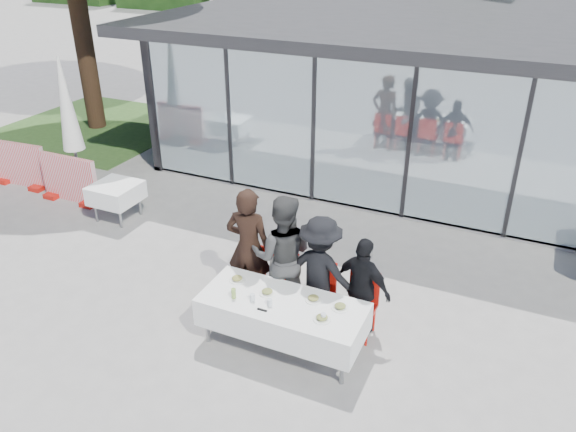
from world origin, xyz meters
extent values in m
plane|color=gray|center=(0.00, 0.00, 0.00)|extent=(90.00, 90.00, 0.00)
cube|color=gray|center=(2.00, 8.00, 0.05)|extent=(14.00, 8.00, 0.10)
cube|color=black|center=(2.00, 11.90, 1.60)|extent=(14.00, 0.20, 3.20)
cube|color=black|center=(-4.90, 8.00, 1.60)|extent=(0.20, 8.00, 3.20)
cube|color=silver|center=(2.00, 4.03, 1.60)|extent=(13.60, 0.06, 3.10)
cube|color=#2D2D30|center=(2.00, 7.60, 3.32)|extent=(14.80, 8.80, 0.24)
cube|color=#262628|center=(-4.80, 4.03, 1.60)|extent=(0.08, 0.10, 3.10)
cube|color=#262628|center=(-2.86, 4.03, 1.60)|extent=(0.08, 0.10, 3.10)
cube|color=#262628|center=(-0.91, 4.03, 1.60)|extent=(0.08, 0.10, 3.10)
cube|color=#262628|center=(1.03, 4.03, 1.60)|extent=(0.08, 0.10, 3.10)
cube|color=#262628|center=(2.97, 4.03, 1.60)|extent=(0.08, 0.10, 3.10)
cube|color=red|center=(-0.50, 6.50, 0.45)|extent=(0.45, 0.45, 0.90)
cube|color=red|center=(1.00, 7.00, 0.45)|extent=(0.45, 0.45, 0.90)
cube|color=red|center=(3.50, 6.50, 0.45)|extent=(0.45, 0.45, 0.90)
cube|color=white|center=(0.47, -0.44, 0.54)|extent=(2.26, 0.96, 0.42)
cylinder|color=gray|center=(-0.53, -0.79, 0.35)|extent=(0.06, 0.06, 0.71)
cylinder|color=gray|center=(1.47, -0.79, 0.35)|extent=(0.06, 0.06, 0.71)
cylinder|color=gray|center=(-0.53, -0.09, 0.35)|extent=(0.06, 0.06, 0.71)
cylinder|color=gray|center=(1.47, -0.09, 0.35)|extent=(0.06, 0.06, 0.71)
imported|color=black|center=(-0.44, 0.31, 0.96)|extent=(0.78, 0.78, 1.93)
cube|color=red|center=(-0.44, 0.22, 0.45)|extent=(0.44, 0.44, 0.05)
cube|color=red|center=(-0.44, 0.42, 0.70)|extent=(0.44, 0.04, 0.55)
cylinder|color=red|center=(-0.62, 0.04, 0.21)|extent=(0.04, 0.04, 0.43)
cylinder|color=red|center=(-0.26, 0.04, 0.21)|extent=(0.04, 0.04, 0.43)
cylinder|color=red|center=(-0.62, 0.40, 0.21)|extent=(0.04, 0.04, 0.43)
cylinder|color=red|center=(-0.26, 0.40, 0.21)|extent=(0.04, 0.04, 0.43)
imported|color=#454545|center=(0.12, 0.31, 0.96)|extent=(1.17, 1.17, 1.92)
cube|color=red|center=(0.12, 0.22, 0.45)|extent=(0.44, 0.44, 0.05)
cube|color=red|center=(0.12, 0.42, 0.70)|extent=(0.44, 0.04, 0.55)
cylinder|color=red|center=(-0.06, 0.04, 0.21)|extent=(0.04, 0.04, 0.43)
cylinder|color=red|center=(0.30, 0.04, 0.21)|extent=(0.04, 0.04, 0.43)
cylinder|color=red|center=(-0.06, 0.40, 0.21)|extent=(0.04, 0.04, 0.43)
cylinder|color=red|center=(0.30, 0.40, 0.21)|extent=(0.04, 0.04, 0.43)
imported|color=black|center=(0.71, 0.31, 0.85)|extent=(1.18, 1.18, 1.70)
cube|color=red|center=(0.71, 0.22, 0.45)|extent=(0.44, 0.44, 0.05)
cube|color=red|center=(0.71, 0.42, 0.70)|extent=(0.44, 0.04, 0.55)
cylinder|color=red|center=(0.53, 0.04, 0.21)|extent=(0.04, 0.04, 0.43)
cylinder|color=red|center=(0.89, 0.04, 0.21)|extent=(0.04, 0.04, 0.43)
cylinder|color=red|center=(0.53, 0.40, 0.21)|extent=(0.04, 0.04, 0.43)
cylinder|color=red|center=(0.89, 0.40, 0.21)|extent=(0.04, 0.04, 0.43)
imported|color=black|center=(1.35, 0.31, 0.76)|extent=(1.11, 1.11, 1.52)
cube|color=red|center=(1.35, 0.22, 0.45)|extent=(0.44, 0.44, 0.05)
cube|color=red|center=(1.35, 0.42, 0.70)|extent=(0.44, 0.04, 0.55)
cylinder|color=red|center=(1.17, 0.04, 0.21)|extent=(0.04, 0.04, 0.43)
cylinder|color=red|center=(1.53, 0.04, 0.21)|extent=(0.04, 0.04, 0.43)
cylinder|color=red|center=(1.17, 0.40, 0.21)|extent=(0.04, 0.04, 0.43)
cylinder|color=red|center=(1.53, 0.40, 0.21)|extent=(0.04, 0.04, 0.43)
cylinder|color=white|center=(-0.33, -0.25, 0.76)|extent=(0.23, 0.23, 0.01)
ellipsoid|color=#B29347|center=(-0.33, -0.25, 0.79)|extent=(0.15, 0.15, 0.05)
cylinder|color=white|center=(0.20, -0.36, 0.76)|extent=(0.23, 0.23, 0.01)
ellipsoid|color=#486A27|center=(0.20, -0.36, 0.79)|extent=(0.15, 0.15, 0.05)
cylinder|color=white|center=(0.84, -0.24, 0.76)|extent=(0.23, 0.23, 0.01)
ellipsoid|color=#B29347|center=(0.84, -0.24, 0.79)|extent=(0.15, 0.15, 0.05)
cylinder|color=white|center=(1.23, -0.26, 0.76)|extent=(0.23, 0.23, 0.01)
ellipsoid|color=#486A27|center=(1.23, -0.26, 0.79)|extent=(0.15, 0.15, 0.05)
cylinder|color=white|center=(1.10, -0.59, 0.76)|extent=(0.23, 0.23, 0.01)
ellipsoid|color=#486A27|center=(1.10, -0.59, 0.79)|extent=(0.15, 0.15, 0.05)
cylinder|color=#85A946|center=(-0.17, -0.64, 0.82)|extent=(0.06, 0.06, 0.14)
cylinder|color=silver|center=(0.35, -0.59, 0.80)|extent=(0.07, 0.07, 0.10)
cylinder|color=silver|center=(1.11, -0.58, 0.80)|extent=(0.07, 0.07, 0.10)
cylinder|color=silver|center=(0.09, -0.59, 0.80)|extent=(0.07, 0.07, 0.10)
cube|color=black|center=(0.31, -0.73, 0.76)|extent=(0.14, 0.03, 0.01)
cube|color=white|center=(-4.15, 1.68, 0.56)|extent=(0.86, 0.86, 0.36)
cylinder|color=gray|center=(-4.45, 1.38, 0.36)|extent=(0.05, 0.05, 0.72)
cylinder|color=gray|center=(-3.85, 1.38, 0.36)|extent=(0.05, 0.05, 0.72)
cylinder|color=gray|center=(-4.45, 1.98, 0.36)|extent=(0.05, 0.05, 0.72)
cylinder|color=gray|center=(-3.85, 1.98, 0.36)|extent=(0.05, 0.05, 0.72)
cube|color=black|center=(-5.53, 2.16, 0.06)|extent=(0.50, 0.50, 0.12)
cylinder|color=gray|center=(-5.53, 2.16, 1.35)|extent=(0.06, 0.06, 2.70)
cone|color=white|center=(-5.53, 2.16, 2.05)|extent=(0.44, 0.44, 1.90)
cube|color=red|center=(-5.58, 1.93, 0.50)|extent=(1.40, 0.12, 1.00)
cube|color=red|center=(-6.08, 1.93, 0.05)|extent=(0.30, 0.45, 0.10)
cube|color=red|center=(-5.08, 1.93, 0.05)|extent=(0.30, 0.45, 0.10)
cube|color=red|center=(-7.18, 2.08, 0.50)|extent=(1.40, 0.22, 1.00)
cube|color=red|center=(-7.68, 2.08, 0.05)|extent=(0.30, 0.45, 0.10)
cube|color=red|center=(-6.68, 2.08, 0.05)|extent=(0.30, 0.45, 0.10)
cylinder|color=#382316|center=(-8.50, 6.00, 2.20)|extent=(0.50, 0.50, 4.40)
cylinder|color=#382316|center=(0.50, 13.00, 1.00)|extent=(0.44, 0.44, 2.00)
cube|color=#385926|center=(-8.50, 6.00, 0.01)|extent=(5.00, 5.00, 0.02)
camera|label=1|loc=(3.09, -6.01, 5.26)|focal=35.00mm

